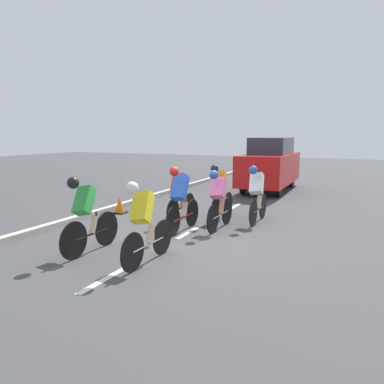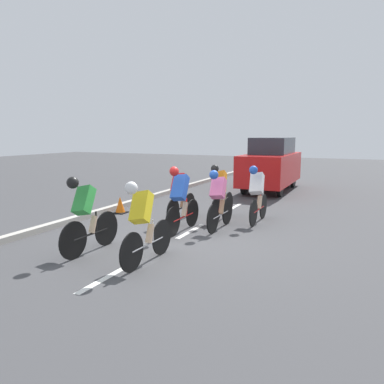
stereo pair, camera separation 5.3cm
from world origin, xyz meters
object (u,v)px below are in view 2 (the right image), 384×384
object	(u,v)px
traffic_cone	(120,205)
cyclist_blue	(181,198)
cyclist_pink	(219,199)
support_car	(271,164)
cyclist_yellow	(143,220)
cyclist_orange	(220,191)
cyclist_green	(86,213)
cyclist_white	(257,193)
cyclist_red	(180,192)

from	to	relation	value
traffic_cone	cyclist_blue	bearing A→B (deg)	155.73
cyclist_pink	support_car	world-z (taller)	support_car
cyclist_yellow	traffic_cone	distance (m)	4.52
cyclist_orange	cyclist_green	size ratio (longest dim) A/B	0.98
cyclist_white	cyclist_green	xyz separation A→B (m)	(2.34, 3.81, 0.00)
cyclist_pink	cyclist_red	bearing A→B (deg)	-18.36
cyclist_blue	cyclist_orange	bearing A→B (deg)	-104.60
cyclist_pink	support_car	distance (m)	6.80
cyclist_yellow	cyclist_green	world-z (taller)	cyclist_green
cyclist_green	traffic_cone	xyz separation A→B (m)	(1.61, -3.33, -0.55)
support_car	traffic_cone	distance (m)	6.94
cyclist_white	cyclist_blue	xyz separation A→B (m)	(1.38, 1.64, 0.03)
cyclist_yellow	cyclist_white	distance (m)	4.00
cyclist_orange	cyclist_green	world-z (taller)	cyclist_green
cyclist_green	traffic_cone	bearing A→B (deg)	-64.18
cyclist_pink	cyclist_orange	distance (m)	1.01
cyclist_blue	cyclist_white	bearing A→B (deg)	-130.12
cyclist_orange	support_car	distance (m)	5.83
cyclist_pink	traffic_cone	world-z (taller)	cyclist_pink
cyclist_blue	cyclist_green	world-z (taller)	cyclist_blue
cyclist_blue	traffic_cone	bearing A→B (deg)	-24.27
cyclist_pink	traffic_cone	bearing A→B (deg)	-9.63
cyclist_pink	cyclist_orange	world-z (taller)	cyclist_orange
cyclist_white	cyclist_blue	bearing A→B (deg)	49.88
traffic_cone	cyclist_green	bearing A→B (deg)	115.82
cyclist_yellow	cyclist_blue	distance (m)	2.26
cyclist_blue	cyclist_pink	bearing A→B (deg)	-140.36
cyclist_white	cyclist_orange	bearing A→B (deg)	5.06
cyclist_pink	cyclist_white	distance (m)	1.23
cyclist_pink	traffic_cone	xyz separation A→B (m)	(3.29, -0.56, -0.52)
cyclist_green	support_car	world-z (taller)	support_car
cyclist_pink	cyclist_blue	size ratio (longest dim) A/B	0.98
cyclist_pink	cyclist_orange	size ratio (longest dim) A/B	1.03
cyclist_white	cyclist_yellow	bearing A→B (deg)	75.44
cyclist_orange	cyclist_pink	bearing A→B (deg)	108.38
cyclist_white	cyclist_red	bearing A→B (deg)	17.84
cyclist_white	support_car	size ratio (longest dim) A/B	0.38
cyclist_yellow	cyclist_green	size ratio (longest dim) A/B	1.00
cyclist_yellow	cyclist_orange	size ratio (longest dim) A/B	1.03
cyclist_red	cyclist_pink	bearing A→B (deg)	161.64
cyclist_white	support_car	world-z (taller)	support_car
support_car	cyclist_pink	bearing A→B (deg)	92.78
cyclist_orange	traffic_cone	world-z (taller)	cyclist_orange
traffic_cone	support_car	bearing A→B (deg)	-115.41
cyclist_red	cyclist_yellow	xyz separation A→B (m)	(-0.92, 3.25, 0.02)
support_car	traffic_cone	bearing A→B (deg)	64.59
cyclist_pink	cyclist_orange	xyz separation A→B (m)	(0.32, -0.96, 0.03)
support_car	cyclist_yellow	bearing A→B (deg)	89.90
cyclist_yellow	cyclist_blue	xyz separation A→B (m)	(0.38, -2.23, 0.02)
cyclist_blue	traffic_cone	distance (m)	2.87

